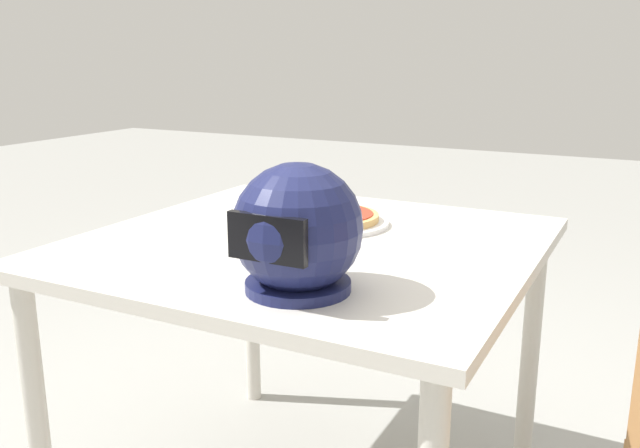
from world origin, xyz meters
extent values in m
cube|color=beige|center=(0.00, 0.00, 0.74)|extent=(1.05, 1.02, 0.03)
cylinder|color=beige|center=(-0.47, -0.45, 0.36)|extent=(0.05, 0.05, 0.72)
cylinder|color=beige|center=(0.47, -0.45, 0.36)|extent=(0.05, 0.05, 0.72)
cylinder|color=beige|center=(0.47, 0.45, 0.36)|extent=(0.05, 0.05, 0.72)
cylinder|color=white|center=(0.02, -0.15, 0.76)|extent=(0.30, 0.30, 0.01)
cylinder|color=tan|center=(0.02, -0.15, 0.77)|extent=(0.25, 0.25, 0.02)
cylinder|color=red|center=(0.02, -0.15, 0.78)|extent=(0.22, 0.22, 0.00)
sphere|color=#234C1E|center=(-0.04, -0.09, 0.79)|extent=(0.02, 0.02, 0.02)
sphere|color=#234C1E|center=(0.03, -0.13, 0.80)|extent=(0.03, 0.03, 0.03)
sphere|color=#234C1E|center=(0.02, -0.11, 0.79)|extent=(0.03, 0.03, 0.03)
cylinder|color=#E0D172|center=(-0.02, -0.07, 0.79)|extent=(0.02, 0.02, 0.01)
cylinder|color=#E0D172|center=(0.03, -0.13, 0.79)|extent=(0.03, 0.03, 0.02)
cylinder|color=#E0D172|center=(0.00, -0.10, 0.79)|extent=(0.03, 0.03, 0.02)
sphere|color=#191E4C|center=(-0.15, 0.33, 0.88)|extent=(0.24, 0.24, 0.24)
cylinder|color=#191E4C|center=(-0.15, 0.33, 0.76)|extent=(0.20, 0.20, 0.02)
cube|color=black|center=(-0.15, 0.43, 0.88)|extent=(0.15, 0.02, 0.08)
camera|label=1|loc=(-0.74, 1.38, 1.19)|focal=37.90mm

